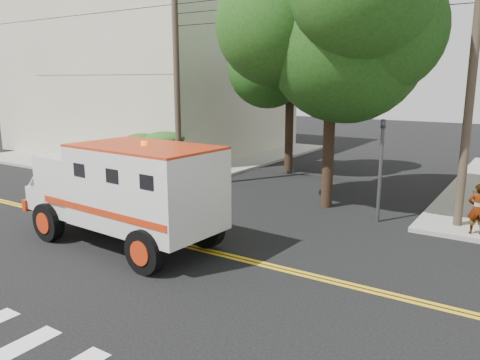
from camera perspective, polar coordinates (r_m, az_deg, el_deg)
The scene contains 12 objects.
ground at distance 14.14m, azimuth -5.69°, elevation -8.20°, with size 100.00×100.00×0.00m, color black.
sidewalk_nw at distance 32.68m, azimuth -9.48°, elevation 3.41°, with size 17.00×17.00×0.15m, color gray.
building_left at distance 34.78m, azimuth -10.57°, elevation 12.27°, with size 16.00×14.00×10.00m, color #B0AC90.
utility_pole_left at distance 21.47m, azimuth -7.69°, elevation 10.91°, with size 0.28×0.28×9.00m, color #382D23.
utility_pole_right at distance 16.65m, azimuth 26.28°, elevation 9.52°, with size 0.28×0.28×9.00m, color #382D23.
tree_main at distance 17.88m, azimuth 12.36°, elevation 19.23°, with size 6.08×5.70×9.85m.
tree_left at distance 24.72m, azimuth 6.64°, elevation 13.92°, with size 4.48×4.20×7.70m.
traffic_signal at distance 16.77m, azimuth 16.82°, elevation 2.42°, with size 0.15×0.18×3.60m.
accessibility_sign at distance 22.27m, azimuth -8.36°, elevation 2.83°, with size 0.45×0.10×2.02m.
palm_planter at distance 23.38m, azimuth -9.93°, elevation 3.90°, with size 3.52×2.63×2.36m.
armored_truck at distance 14.28m, azimuth -13.77°, elevation -0.91°, with size 6.94×3.08×3.10m.
pedestrian_a at distance 16.36m, azimuth 26.99°, elevation -3.15°, with size 0.59×0.39×1.62m, color gray.
Camera 1 is at (8.35, -10.32, 4.87)m, focal length 35.00 mm.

